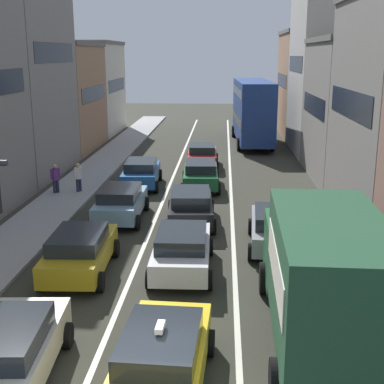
{
  "coord_description": "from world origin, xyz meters",
  "views": [
    {
      "loc": [
        1.25,
        -9.08,
        7.09
      ],
      "look_at": [
        0.0,
        12.0,
        1.6
      ],
      "focal_mm": 49.74,
      "sensor_mm": 36.0,
      "label": 1
    }
  ],
  "objects_px": {
    "taxi_centre_lane_front": "(162,357)",
    "sedan_left_lane_third": "(121,202)",
    "bus_mid_queue_primary": "(253,109)",
    "wagon_left_lane_second": "(80,251)",
    "coupe_centre_lane_fourth": "(201,174)",
    "removalist_box_truck": "(322,272)",
    "sedan_centre_lane_fifth": "(202,155)",
    "sedan_centre_lane_second": "(182,249)",
    "sedan_right_lane_behind_truck": "(276,227)",
    "sedan_left_lane_front": "(8,351)",
    "hatchback_centre_lane_third": "(191,206)",
    "pedestrian_mid_sidewalk": "(55,178)",
    "pedestrian_near_kerb": "(78,176)",
    "sedan_left_lane_fourth": "(141,172)"
  },
  "relations": [
    {
      "from": "taxi_centre_lane_front",
      "to": "coupe_centre_lane_fourth",
      "type": "bearing_deg",
      "value": 2.53
    },
    {
      "from": "pedestrian_mid_sidewalk",
      "to": "bus_mid_queue_primary",
      "type": "bearing_deg",
      "value": -77.75
    },
    {
      "from": "sedan_centre_lane_second",
      "to": "hatchback_centre_lane_third",
      "type": "distance_m",
      "value": 5.23
    },
    {
      "from": "sedan_left_lane_fourth",
      "to": "wagon_left_lane_second",
      "type": "bearing_deg",
      "value": 176.06
    },
    {
      "from": "wagon_left_lane_second",
      "to": "taxi_centre_lane_front",
      "type": "bearing_deg",
      "value": -153.01
    },
    {
      "from": "taxi_centre_lane_front",
      "to": "hatchback_centre_lane_third",
      "type": "xyz_separation_m",
      "value": [
        -0.1,
        11.76,
        -0.0
      ]
    },
    {
      "from": "hatchback_centre_lane_third",
      "to": "pedestrian_near_kerb",
      "type": "height_order",
      "value": "pedestrian_near_kerb"
    },
    {
      "from": "wagon_left_lane_second",
      "to": "sedan_right_lane_behind_truck",
      "type": "height_order",
      "value": "same"
    },
    {
      "from": "wagon_left_lane_second",
      "to": "pedestrian_mid_sidewalk",
      "type": "bearing_deg",
      "value": 19.51
    },
    {
      "from": "sedan_left_lane_fourth",
      "to": "bus_mid_queue_primary",
      "type": "height_order",
      "value": "bus_mid_queue_primary"
    },
    {
      "from": "wagon_left_lane_second",
      "to": "coupe_centre_lane_fourth",
      "type": "height_order",
      "value": "same"
    },
    {
      "from": "sedan_left_lane_third",
      "to": "sedan_centre_lane_fifth",
      "type": "relative_size",
      "value": 0.99
    },
    {
      "from": "sedan_right_lane_behind_truck",
      "to": "pedestrian_near_kerb",
      "type": "distance_m",
      "value": 12.05
    },
    {
      "from": "taxi_centre_lane_front",
      "to": "sedan_left_lane_fourth",
      "type": "bearing_deg",
      "value": 12.73
    },
    {
      "from": "bus_mid_queue_primary",
      "to": "sedan_centre_lane_second",
      "type": "bearing_deg",
      "value": 169.76
    },
    {
      "from": "wagon_left_lane_second",
      "to": "sedan_centre_lane_fifth",
      "type": "relative_size",
      "value": 1.0
    },
    {
      "from": "coupe_centre_lane_fourth",
      "to": "bus_mid_queue_primary",
      "type": "relative_size",
      "value": 0.41
    },
    {
      "from": "sedan_centre_lane_second",
      "to": "sedan_left_lane_front",
      "type": "bearing_deg",
      "value": 152.24
    },
    {
      "from": "sedan_left_lane_front",
      "to": "wagon_left_lane_second",
      "type": "height_order",
      "value": "same"
    },
    {
      "from": "removalist_box_truck",
      "to": "taxi_centre_lane_front",
      "type": "bearing_deg",
      "value": 120.54
    },
    {
      "from": "hatchback_centre_lane_third",
      "to": "sedan_left_lane_third",
      "type": "relative_size",
      "value": 1.02
    },
    {
      "from": "taxi_centre_lane_front",
      "to": "bus_mid_queue_primary",
      "type": "bearing_deg",
      "value": -3.48
    },
    {
      "from": "removalist_box_truck",
      "to": "pedestrian_near_kerb",
      "type": "bearing_deg",
      "value": 36.04
    },
    {
      "from": "sedan_left_lane_fourth",
      "to": "sedan_right_lane_behind_truck",
      "type": "xyz_separation_m",
      "value": [
        6.5,
        -9.2,
        0.0
      ]
    },
    {
      "from": "removalist_box_truck",
      "to": "sedan_right_lane_behind_truck",
      "type": "xyz_separation_m",
      "value": [
        -0.42,
        6.96,
        -1.18
      ]
    },
    {
      "from": "sedan_left_lane_fourth",
      "to": "bus_mid_queue_primary",
      "type": "xyz_separation_m",
      "value": [
        6.78,
        14.69,
        2.03
      ]
    },
    {
      "from": "sedan_centre_lane_second",
      "to": "wagon_left_lane_second",
      "type": "relative_size",
      "value": 0.99
    },
    {
      "from": "sedan_left_lane_fourth",
      "to": "removalist_box_truck",
      "type": "bearing_deg",
      "value": -159.78
    },
    {
      "from": "taxi_centre_lane_front",
      "to": "sedan_left_lane_third",
      "type": "bearing_deg",
      "value": 17.49
    },
    {
      "from": "sedan_centre_lane_fifth",
      "to": "sedan_left_lane_front",
      "type": "bearing_deg",
      "value": 170.61
    },
    {
      "from": "sedan_left_lane_fourth",
      "to": "pedestrian_near_kerb",
      "type": "xyz_separation_m",
      "value": [
        -3.01,
        -1.81,
        0.15
      ]
    },
    {
      "from": "sedan_left_lane_third",
      "to": "bus_mid_queue_primary",
      "type": "height_order",
      "value": "bus_mid_queue_primary"
    },
    {
      "from": "sedan_centre_lane_second",
      "to": "sedan_centre_lane_fifth",
      "type": "bearing_deg",
      "value": -0.75
    },
    {
      "from": "bus_mid_queue_primary",
      "to": "sedan_left_lane_third",
      "type": "bearing_deg",
      "value": 159.5
    },
    {
      "from": "coupe_centre_lane_fourth",
      "to": "bus_mid_queue_primary",
      "type": "bearing_deg",
      "value": -15.58
    },
    {
      "from": "bus_mid_queue_primary",
      "to": "taxi_centre_lane_front",
      "type": "bearing_deg",
      "value": 171.42
    },
    {
      "from": "wagon_left_lane_second",
      "to": "sedan_left_lane_third",
      "type": "bearing_deg",
      "value": -4.13
    },
    {
      "from": "removalist_box_truck",
      "to": "bus_mid_queue_primary",
      "type": "bearing_deg",
      "value": 1.62
    },
    {
      "from": "taxi_centre_lane_front",
      "to": "coupe_centre_lane_fourth",
      "type": "height_order",
      "value": "taxi_centre_lane_front"
    },
    {
      "from": "sedan_right_lane_behind_truck",
      "to": "sedan_left_lane_front",
      "type": "bearing_deg",
      "value": 146.26
    },
    {
      "from": "bus_mid_queue_primary",
      "to": "sedan_centre_lane_fifth",
      "type": "bearing_deg",
      "value": 156.18
    },
    {
      "from": "sedan_left_lane_third",
      "to": "sedan_left_lane_fourth",
      "type": "xyz_separation_m",
      "value": [
        -0.01,
        6.04,
        0.0
      ]
    },
    {
      "from": "wagon_left_lane_second",
      "to": "sedan_right_lane_behind_truck",
      "type": "xyz_separation_m",
      "value": [
        6.7,
        2.83,
        0.0
      ]
    },
    {
      "from": "coupe_centre_lane_fourth",
      "to": "sedan_right_lane_behind_truck",
      "type": "distance_m",
      "value": 9.58
    },
    {
      "from": "coupe_centre_lane_fourth",
      "to": "sedan_centre_lane_fifth",
      "type": "distance_m",
      "value": 5.59
    },
    {
      "from": "coupe_centre_lane_fourth",
      "to": "taxi_centre_lane_front",
      "type": "bearing_deg",
      "value": 177.53
    },
    {
      "from": "sedan_left_lane_front",
      "to": "hatchback_centre_lane_third",
      "type": "xyz_separation_m",
      "value": [
        3.28,
        11.72,
        0.0
      ]
    },
    {
      "from": "taxi_centre_lane_front",
      "to": "pedestrian_mid_sidewalk",
      "type": "height_order",
      "value": "same"
    },
    {
      "from": "removalist_box_truck",
      "to": "sedan_left_lane_third",
      "type": "height_order",
      "value": "removalist_box_truck"
    },
    {
      "from": "sedan_right_lane_behind_truck",
      "to": "pedestrian_mid_sidewalk",
      "type": "distance_m",
      "value": 12.73
    }
  ]
}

